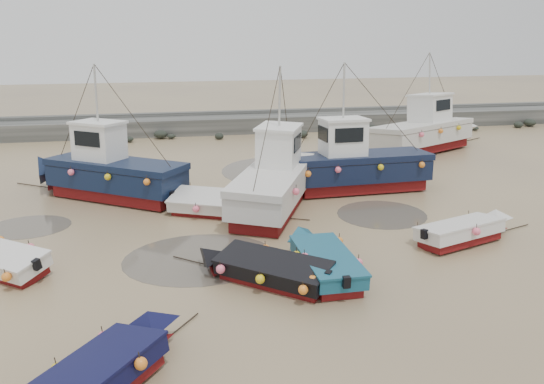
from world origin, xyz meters
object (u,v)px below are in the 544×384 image
at_px(dinghy_2, 323,257).
at_px(dinghy_4, 264,265).
at_px(cabin_boat_2, 348,165).
at_px(dinghy_5, 224,202).
at_px(cabin_boat_3, 428,130).
at_px(cabin_boat_0, 105,170).
at_px(person, 114,192).
at_px(dinghy_1, 102,371).
at_px(dinghy_3, 468,229).
at_px(cabin_boat_1, 276,178).

relative_size(dinghy_2, dinghy_4, 1.14).
relative_size(dinghy_2, cabin_boat_2, 0.59).
relative_size(dinghy_2, dinghy_5, 0.97).
bearing_deg(cabin_boat_3, cabin_boat_0, -97.78).
bearing_deg(cabin_boat_2, dinghy_2, 154.72).
relative_size(dinghy_5, cabin_boat_0, 0.68).
bearing_deg(cabin_boat_0, person, 19.27).
height_order(dinghy_4, dinghy_5, same).
height_order(dinghy_1, dinghy_5, same).
bearing_deg(dinghy_4, dinghy_1, 175.02).
distance_m(dinghy_1, dinghy_3, 14.22).
bearing_deg(dinghy_4, cabin_boat_3, -1.26).
height_order(cabin_boat_2, person, cabin_boat_2).
bearing_deg(person, cabin_boat_1, 127.42).
bearing_deg(dinghy_4, cabin_boat_1, 24.66).
bearing_deg(person, dinghy_3, 119.23).
xyz_separation_m(dinghy_1, cabin_boat_1, (6.23, 12.00, 0.79)).
bearing_deg(dinghy_2, dinghy_3, 11.24).
xyz_separation_m(dinghy_1, cabin_boat_0, (-1.54, 14.60, 0.81)).
bearing_deg(dinghy_3, dinghy_2, -94.43).
height_order(cabin_boat_0, person, cabin_boat_0).
bearing_deg(person, cabin_boat_2, 142.50).
height_order(dinghy_3, cabin_boat_1, cabin_boat_1).
height_order(dinghy_1, dinghy_4, same).
bearing_deg(dinghy_2, dinghy_1, -145.23).
distance_m(dinghy_2, cabin_boat_2, 9.34).
xyz_separation_m(dinghy_3, dinghy_4, (-8.16, -1.77, -0.00)).
bearing_deg(dinghy_1, dinghy_2, 74.67).
xyz_separation_m(dinghy_2, cabin_boat_2, (3.64, 8.56, 0.79)).
bearing_deg(cabin_boat_3, dinghy_5, -81.63).
bearing_deg(dinghy_5, dinghy_1, 5.04).
relative_size(dinghy_4, cabin_boat_3, 0.52).
relative_size(cabin_boat_2, person, 5.24).
bearing_deg(cabin_boat_1, person, -179.97).
height_order(dinghy_4, cabin_boat_3, cabin_boat_3).
bearing_deg(cabin_boat_2, dinghy_4, 144.93).
bearing_deg(dinghy_3, cabin_boat_3, 141.37).
relative_size(dinghy_3, cabin_boat_3, 0.57).
xyz_separation_m(dinghy_5, cabin_boat_1, (2.46, 0.71, 0.79)).
bearing_deg(cabin_boat_1, dinghy_4, -79.30).
bearing_deg(cabin_boat_2, cabin_boat_1, 109.40).
height_order(dinghy_4, cabin_boat_2, cabin_boat_2).
bearing_deg(person, dinghy_4, 90.34).
distance_m(dinghy_4, cabin_boat_0, 11.57).
bearing_deg(dinghy_2, dinghy_5, 110.84).
distance_m(dinghy_3, cabin_boat_2, 7.51).
distance_m(cabin_boat_0, cabin_boat_3, 20.66).
distance_m(dinghy_5, cabin_boat_1, 2.68).
xyz_separation_m(dinghy_4, cabin_boat_3, (13.57, 16.44, 0.79)).
relative_size(dinghy_4, cabin_boat_1, 0.52).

